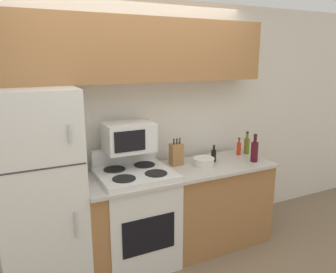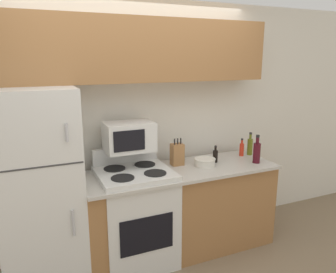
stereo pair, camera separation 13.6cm
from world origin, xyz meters
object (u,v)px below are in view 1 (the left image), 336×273
object	(u,v)px
bottle_olive_oil	(247,145)
bottle_wine_red	(254,151)
bottle_soy_sauce	(214,155)
microwave	(129,137)
bottle_hot_sauce	(239,148)
bowl	(204,161)
refrigerator	(40,193)
knife_block	(176,154)
stove	(136,216)

from	to	relation	value
bottle_olive_oil	bottle_wine_red	xyz separation A→B (m)	(-0.12, -0.27, 0.02)
bottle_wine_red	bottle_soy_sauce	bearing A→B (deg)	153.68
bottle_wine_red	microwave	bearing A→B (deg)	167.62
bottle_olive_oil	bottle_hot_sauce	size ratio (longest dim) A/B	1.30
bottle_olive_oil	bottle_hot_sauce	distance (m)	0.11
bowl	bottle_wine_red	bearing A→B (deg)	-13.08
bottle_soy_sauce	bottle_olive_oil	distance (m)	0.51
bottle_soy_sauce	bottle_wine_red	world-z (taller)	bottle_wine_red
bottle_olive_oil	bottle_wine_red	size ratio (longest dim) A/B	0.87
bottle_soy_sauce	bottle_hot_sauce	xyz separation A→B (m)	(0.39, 0.08, 0.01)
bottle_wine_red	bottle_hot_sauce	bearing A→B (deg)	88.38
refrigerator	knife_block	distance (m)	1.34
bottle_soy_sauce	bottle_olive_oil	bearing A→B (deg)	8.69
refrigerator	bottle_soy_sauce	bearing A→B (deg)	0.13
bottle_soy_sauce	bottle_olive_oil	world-z (taller)	bottle_olive_oil
bottle_soy_sauce	bottle_hot_sauce	world-z (taller)	bottle_hot_sauce
bowl	bottle_hot_sauce	size ratio (longest dim) A/B	1.09
bottle_wine_red	bottle_hot_sauce	distance (m)	0.27
bottle_olive_oil	bottle_soy_sauce	bearing A→B (deg)	-171.31
bottle_wine_red	knife_block	bearing A→B (deg)	161.12
refrigerator	knife_block	xyz separation A→B (m)	(1.33, 0.08, 0.14)
bottle_olive_oil	bottle_wine_red	distance (m)	0.29
knife_block	bottle_wine_red	bearing A→B (deg)	-18.88
bowl	bottle_olive_oil	xyz separation A→B (m)	(0.67, 0.14, 0.06)
refrigerator	bowl	world-z (taller)	refrigerator
stove	bottle_soy_sauce	size ratio (longest dim) A/B	6.14
bowl	bottle_soy_sauce	world-z (taller)	bottle_soy_sauce
microwave	knife_block	world-z (taller)	microwave
stove	bottle_wine_red	size ratio (longest dim) A/B	3.68
microwave	bottle_soy_sauce	distance (m)	0.96
refrigerator	microwave	bearing A→B (deg)	6.76
knife_block	stove	bearing A→B (deg)	-165.78
stove	bottle_olive_oil	xyz separation A→B (m)	(1.42, 0.12, 0.51)
knife_block	bowl	bearing A→B (deg)	-30.43
refrigerator	bottle_olive_oil	size ratio (longest dim) A/B	6.73
knife_block	bottle_hot_sauce	distance (m)	0.80
microwave	bottle_wine_red	distance (m)	1.35
refrigerator	bottle_soy_sauce	xyz separation A→B (m)	(1.74, 0.00, 0.09)
microwave	bottle_olive_oil	size ratio (longest dim) A/B	1.76
bottle_wine_red	bottle_hot_sauce	world-z (taller)	bottle_wine_red
bowl	bottle_olive_oil	distance (m)	0.69
refrigerator	bottle_olive_oil	xyz separation A→B (m)	(2.25, 0.08, 0.13)
bowl	bottle_olive_oil	size ratio (longest dim) A/B	0.84
refrigerator	bottle_hot_sauce	distance (m)	2.14
bottle_hot_sauce	knife_block	bearing A→B (deg)	179.83
knife_block	bowl	size ratio (longest dim) A/B	1.29
stove	microwave	size ratio (longest dim) A/B	2.41
refrigerator	bottle_wine_red	bearing A→B (deg)	-5.03
knife_block	bottle_hot_sauce	bearing A→B (deg)	-0.17
stove	knife_block	world-z (taller)	knife_block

